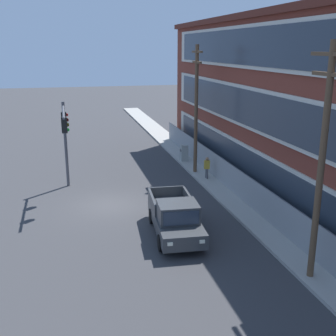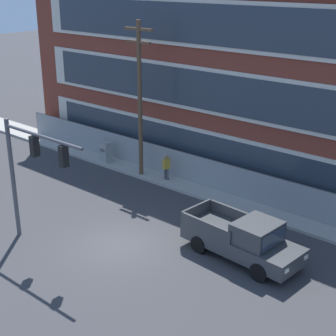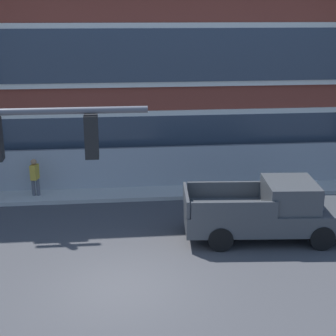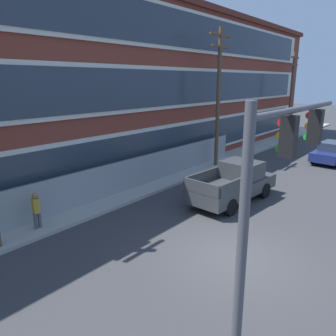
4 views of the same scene
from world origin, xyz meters
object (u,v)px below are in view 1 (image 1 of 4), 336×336
at_px(pickup_truck_dark_grey, 175,218).
at_px(utility_pole_midblock, 322,156).
at_px(electrical_cabinet, 184,154).
at_px(pedestrian_near_cabinet, 207,167).
at_px(traffic_signal_mast, 65,131).
at_px(utility_pole_near_corner, 196,106).

height_order(pickup_truck_dark_grey, utility_pole_midblock, utility_pole_midblock).
height_order(utility_pole_midblock, electrical_cabinet, utility_pole_midblock).
bearing_deg(electrical_cabinet, pedestrian_near_cabinet, 2.75).
distance_m(traffic_signal_mast, utility_pole_near_corner, 9.54).
xyz_separation_m(pickup_truck_dark_grey, electrical_cabinet, (-13.29, 4.26, -0.21)).
distance_m(traffic_signal_mast, utility_pole_midblock, 16.18).
height_order(traffic_signal_mast, pedestrian_near_cabinet, traffic_signal_mast).
distance_m(pickup_truck_dark_grey, utility_pole_midblock, 8.01).
relative_size(pickup_truck_dark_grey, pedestrian_near_cabinet, 3.31).
bearing_deg(pickup_truck_dark_grey, utility_pole_near_corner, 157.39).
height_order(electrical_cabinet, pedestrian_near_cabinet, pedestrian_near_cabinet).
bearing_deg(pickup_truck_dark_grey, electrical_cabinet, 162.24).
distance_m(utility_pole_near_corner, pedestrian_near_cabinet, 4.45).
xyz_separation_m(utility_pole_midblock, pedestrian_near_cabinet, (-13.58, 0.23, -4.20)).
bearing_deg(pedestrian_near_cabinet, electrical_cabinet, -177.25).
xyz_separation_m(electrical_cabinet, pedestrian_near_cabinet, (4.99, 0.24, 0.24)).
bearing_deg(utility_pole_midblock, pickup_truck_dark_grey, -141.11).
bearing_deg(traffic_signal_mast, electrical_cabinet, 120.10).
bearing_deg(pedestrian_near_cabinet, utility_pole_midblock, -0.97).
bearing_deg(electrical_cabinet, utility_pole_midblock, 0.03).
height_order(traffic_signal_mast, pickup_truck_dark_grey, traffic_signal_mast).
bearing_deg(electrical_cabinet, utility_pole_near_corner, -1.23).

